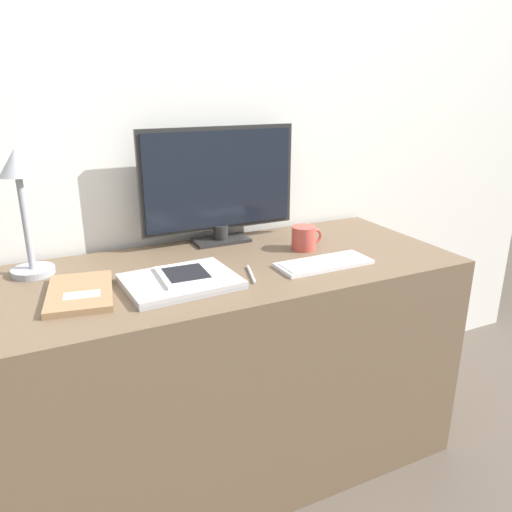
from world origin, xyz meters
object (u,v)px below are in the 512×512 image
Objects in this scene: desk_lamp at (22,196)px; coffee_mug at (304,238)px; monitor at (219,184)px; laptop at (181,281)px; ereader at (186,274)px; notebook at (80,293)px; keyboard at (324,263)px; pen at (251,274)px.

desk_lamp is 0.91m from coffee_mug.
monitor reaches higher than coffee_mug.
laptop is 0.03m from ereader.
laptop is 0.52m from desk_lamp.
coffee_mug is at bearing -9.85° from desk_lamp.
monitor is 4.93× the size of coffee_mug.
coffee_mug is (0.77, 0.08, 0.03)m from notebook.
desk_lamp reaches higher than coffee_mug.
monitor reaches higher than desk_lamp.
desk_lamp is at bearing 145.71° from ereader.
ereader reaches higher than keyboard.
desk_lamp is at bearing 114.56° from notebook.
pen is (0.59, -0.30, -0.24)m from desk_lamp.
desk_lamp is (-0.64, -0.06, 0.03)m from monitor.
ereader is at bearing -7.59° from notebook.
ereader is 0.53m from desk_lamp.
keyboard is (0.20, -0.38, -0.21)m from monitor.
ereader is 0.20m from pen.
laptop is 0.22m from pen.
monitor is at bearing 137.66° from coffee_mug.
monitor is 1.95× the size of notebook.
laptop reaches higher than keyboard.
desk_lamp is 1.29× the size of notebook.
desk_lamp is 3.25× the size of coffee_mug.
notebook is 0.49m from pen.
coffee_mug reaches higher than ereader.
ereader is 1.33× the size of pen.
notebook is (-0.53, -0.29, -0.21)m from monitor.
coffee_mug is (0.49, 0.13, 0.03)m from laptop.
laptop is 0.28m from notebook.
keyboard is at bearing -61.97° from monitor.
keyboard is at bearing -20.89° from desk_lamp.
notebook is 2.53× the size of coffee_mug.
desk_lamp reaches higher than pen.
coffee_mug is at bearing -42.34° from monitor.
keyboard is 0.47m from laptop.
ereader is 0.49m from coffee_mug.
pen is at bearing -151.48° from coffee_mug.
laptop is 2.36× the size of pen.
keyboard is 0.94× the size of laptop.
laptop is at bearing -127.80° from monitor.
coffee_mug is (0.03, 0.17, 0.03)m from keyboard.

